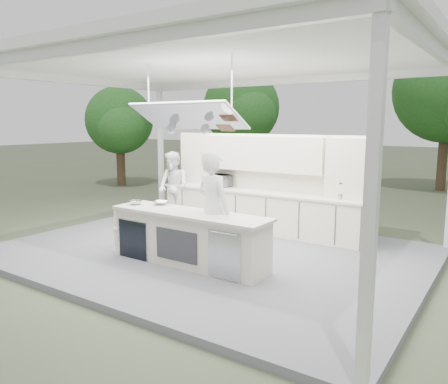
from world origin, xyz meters
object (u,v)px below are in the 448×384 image
Objects in this scene: head_chef at (213,209)px; sous_chef at (173,187)px; demo_island at (188,238)px; back_counter at (257,211)px.

head_chef reaches higher than sous_chef.
sous_chef is (-2.86, 2.25, -0.12)m from head_chef.
back_counter is at bearing 93.63° from demo_island.
back_counter is (-0.18, 2.81, 0.00)m from demo_island.
back_counter is 2.83× the size of sous_chef.
demo_island is 1.53× the size of head_chef.
back_counter is at bearing 20.86° from sous_chef.
demo_island is 0.61× the size of back_counter.
sous_chef is at bearing 134.83° from demo_island.
head_chef is 1.13× the size of sous_chef.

